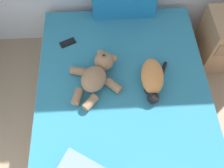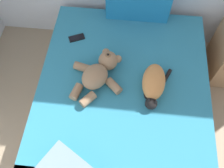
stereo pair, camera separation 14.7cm
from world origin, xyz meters
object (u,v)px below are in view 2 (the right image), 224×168
(teddy_bear, at_px, (99,72))
(bed, at_px, (122,105))
(cell_phone, at_px, (77,38))
(cat, at_px, (154,84))

(teddy_bear, bearing_deg, bed, -30.52)
(bed, xyz_separation_m, cell_phone, (-0.49, 0.54, 0.26))
(bed, height_order, cell_phone, cell_phone)
(cell_phone, bearing_deg, cat, -32.54)
(bed, xyz_separation_m, teddy_bear, (-0.22, 0.13, 0.33))
(bed, relative_size, cell_phone, 11.92)
(cell_phone, bearing_deg, bed, -47.66)
(bed, height_order, teddy_bear, teddy_bear)
(cat, distance_m, teddy_bear, 0.47)
(teddy_bear, relative_size, cell_phone, 3.34)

